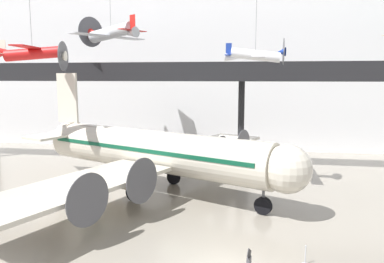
# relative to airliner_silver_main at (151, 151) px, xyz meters

# --- Properties ---
(hangar_back_wall) EXTENTS (140.00, 3.00, 26.62)m
(hangar_back_wall) POSITION_rel_airliner_silver_main_xyz_m (7.36, 21.35, 9.75)
(hangar_back_wall) COLOR white
(hangar_back_wall) RESTS_ON ground
(mezzanine_walkway) EXTENTS (110.00, 3.20, 11.41)m
(mezzanine_walkway) POSITION_rel_airliner_silver_main_xyz_m (7.36, 9.77, 6.14)
(mezzanine_walkway) COLOR black
(mezzanine_walkway) RESTS_ON ground
(airliner_silver_main) EXTENTS (26.38, 30.97, 10.24)m
(airliner_silver_main) POSITION_rel_airliner_silver_main_xyz_m (0.00, 0.00, 0.00)
(airliner_silver_main) COLOR beige
(airliner_silver_main) RESTS_ON ground
(suspended_plane_white_twin) EXTENTS (5.15, 6.29, 10.01)m
(suspended_plane_white_twin) POSITION_rel_airliner_silver_main_xyz_m (8.72, 2.26, 8.15)
(suspended_plane_white_twin) COLOR silver
(suspended_plane_silver_racer) EXTENTS (8.42, 9.41, 7.63)m
(suspended_plane_silver_racer) POSITION_rel_airliner_silver_main_xyz_m (-7.45, 10.89, 11.24)
(suspended_plane_silver_racer) COLOR silver
(suspended_plane_red_highwing) EXTENTS (5.93, 7.23, 10.51)m
(suspended_plane_red_highwing) POSITION_rel_airliner_silver_main_xyz_m (-10.26, -0.38, 8.36)
(suspended_plane_red_highwing) COLOR red
(stanchion_barrier) EXTENTS (0.36, 0.36, 1.08)m
(stanchion_barrier) POSITION_rel_airliner_silver_main_xyz_m (11.50, -11.21, -3.23)
(stanchion_barrier) COLOR #B2B5BA
(stanchion_barrier) RESTS_ON ground
(info_sign_pedestal) EXTENTS (0.26, 0.76, 1.24)m
(info_sign_pedestal) POSITION_rel_airliner_silver_main_xyz_m (8.54, -12.26, -3.10)
(info_sign_pedestal) COLOR #4C4C51
(info_sign_pedestal) RESTS_ON ground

